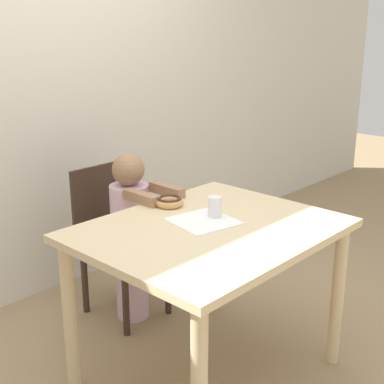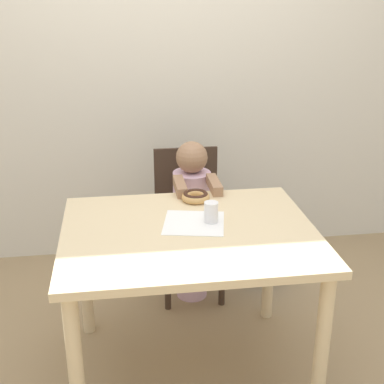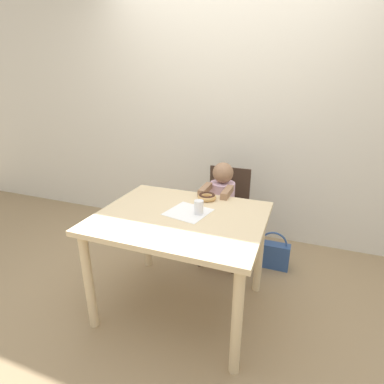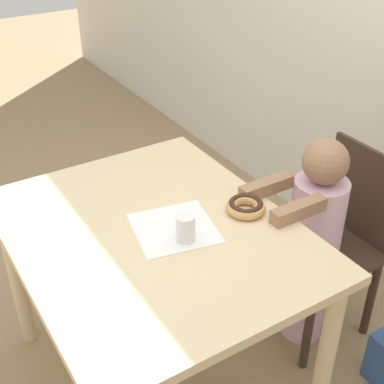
# 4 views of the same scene
# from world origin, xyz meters

# --- Properties ---
(ground_plane) EXTENTS (12.00, 12.00, 0.00)m
(ground_plane) POSITION_xyz_m (0.00, 0.00, 0.00)
(ground_plane) COLOR #997F5B
(dining_table) EXTENTS (1.09, 0.88, 0.74)m
(dining_table) POSITION_xyz_m (0.00, 0.00, 0.63)
(dining_table) COLOR beige
(dining_table) RESTS_ON ground_plane
(chair) EXTENTS (0.37, 0.42, 0.83)m
(chair) POSITION_xyz_m (0.11, 0.77, 0.43)
(chair) COLOR #38281E
(chair) RESTS_ON ground_plane
(child_figure) EXTENTS (0.23, 0.41, 0.94)m
(child_figure) POSITION_xyz_m (0.11, 0.65, 0.49)
(child_figure) COLOR silver
(child_figure) RESTS_ON ground_plane
(donut) EXTENTS (0.14, 0.14, 0.04)m
(donut) POSITION_xyz_m (0.08, 0.32, 0.76)
(donut) COLOR tan
(donut) RESTS_ON dining_table
(napkin) EXTENTS (0.31, 0.31, 0.00)m
(napkin) POSITION_xyz_m (0.03, 0.06, 0.74)
(napkin) COLOR white
(napkin) RESTS_ON dining_table
(cup) EXTENTS (0.06, 0.06, 0.09)m
(cup) POSITION_xyz_m (0.11, 0.06, 0.78)
(cup) COLOR white
(cup) RESTS_ON dining_table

